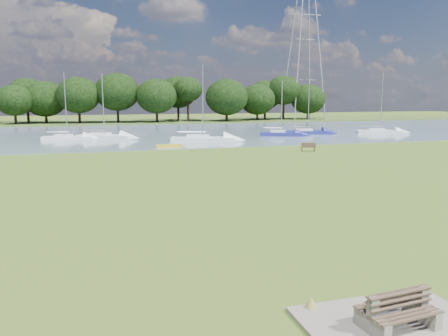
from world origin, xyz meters
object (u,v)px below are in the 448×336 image
object	(u,v)px
sailboat_4	(281,133)
sailboat_7	(104,135)
bench_pair	(398,311)
sailboat_3	(307,131)
sailboat_6	(379,131)
pylon	(305,14)
riverbank_bench	(308,147)
sailboat_1	(67,136)
sailboat_5	(202,138)
kayak	(169,146)

from	to	relation	value
sailboat_4	sailboat_7	xyz separation A→B (m)	(-23.16, 2.35, -0.00)
bench_pair	sailboat_4	distance (m)	49.86
bench_pair	sailboat_4	bearing A→B (deg)	64.11
sailboat_3	sailboat_6	world-z (taller)	sailboat_6
pylon	sailboat_6	bearing A→B (deg)	-99.29
riverbank_bench	pylon	distance (m)	63.05
pylon	sailboat_1	bearing A→B (deg)	-144.58
sailboat_5	sailboat_7	distance (m)	13.04
riverbank_bench	pylon	xyz separation A→B (m)	(25.21, 53.09, 22.84)
sailboat_1	sailboat_7	distance (m)	4.43
sailboat_6	bench_pair	bearing A→B (deg)	-104.61
sailboat_3	sailboat_5	distance (m)	17.81
pylon	sailboat_3	xyz separation A→B (m)	(-16.48, -35.40, -22.77)
pylon	sailboat_7	size ratio (longest dim) A/B	4.62
kayak	sailboat_3	world-z (taller)	sailboat_3
sailboat_5	kayak	bearing A→B (deg)	-118.73
sailboat_4	sailboat_6	distance (m)	15.20
pylon	sailboat_4	world-z (taller)	pylon
bench_pair	sailboat_7	world-z (taller)	sailboat_7
riverbank_bench	sailboat_1	size ratio (longest dim) A/B	0.18
sailboat_5	pylon	bearing A→B (deg)	68.17
sailboat_5	sailboat_1	bearing A→B (deg)	174.05
bench_pair	sailboat_5	size ratio (longest dim) A/B	0.20
riverbank_bench	kayak	distance (m)	14.57
pylon	sailboat_5	distance (m)	57.77
bench_pair	sailboat_3	size ratio (longest dim) A/B	0.22
sailboat_4	riverbank_bench	bearing A→B (deg)	-83.00
riverbank_bench	sailboat_5	size ratio (longest dim) A/B	0.16
riverbank_bench	sailboat_7	xyz separation A→B (m)	(-19.29, 18.27, 0.08)
sailboat_1	sailboat_7	size ratio (longest dim) A/B	1.01
pylon	sailboat_7	distance (m)	60.92
sailboat_4	sailboat_7	size ratio (longest dim) A/B	0.91
riverbank_bench	kayak	size ratio (longest dim) A/B	0.53
sailboat_3	sailboat_4	world-z (taller)	sailboat_3
bench_pair	sailboat_1	bearing A→B (deg)	96.20
sailboat_1	pylon	bearing A→B (deg)	44.40
riverbank_bench	sailboat_3	world-z (taller)	sailboat_3
kayak	pylon	size ratio (longest dim) A/B	0.07
sailboat_1	sailboat_4	size ratio (longest dim) A/B	1.12
pylon	sailboat_5	xyz separation A→B (m)	(-33.25, -41.41, -22.75)
kayak	sailboat_3	bearing A→B (deg)	27.75
kayak	pylon	world-z (taller)	pylon
pylon	sailboat_6	distance (m)	44.39
sailboat_1	sailboat_3	distance (m)	32.45
pylon	sailboat_6	world-z (taller)	pylon
bench_pair	sailboat_6	distance (m)	56.55
sailboat_1	sailboat_5	bearing A→B (deg)	-13.89
sailboat_4	sailboat_5	distance (m)	12.64
bench_pair	kayak	world-z (taller)	bench_pair
sailboat_6	kayak	bearing A→B (deg)	-144.95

